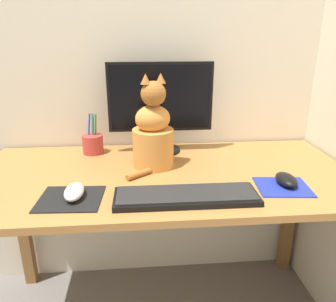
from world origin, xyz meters
TOP-DOWN VIEW (x-y plane):
  - wall_back at (0.00, 0.37)m, footprint 7.00×0.04m
  - desk at (0.00, 0.00)m, footprint 1.42×0.67m
  - monitor at (0.00, 0.24)m, footprint 0.44×0.17m
  - keyboard at (0.05, -0.21)m, footprint 0.45×0.14m
  - mousepad_left at (-0.31, -0.18)m, footprint 0.21×0.18m
  - mousepad_right at (0.39, -0.16)m, footprint 0.19×0.17m
  - computer_mouse_left at (-0.30, -0.18)m, footprint 0.06×0.11m
  - computer_mouse_right at (0.41, -0.14)m, footprint 0.06×0.11m
  - cat at (-0.04, 0.07)m, footprint 0.21×0.25m
  - pen_cup at (-0.30, 0.24)m, footprint 0.09×0.09m

SIDE VIEW (x-z plane):
  - desk at x=0.00m, z-range 0.26..0.98m
  - mousepad_left at x=-0.31m, z-range 0.71..0.72m
  - mousepad_right at x=0.39m, z-range 0.71..0.72m
  - keyboard at x=0.05m, z-range 0.71..0.74m
  - computer_mouse_right at x=0.41m, z-range 0.72..0.75m
  - computer_mouse_left at x=-0.30m, z-range 0.72..0.76m
  - pen_cup at x=-0.30m, z-range 0.67..0.84m
  - cat at x=-0.04m, z-range 0.67..1.03m
  - monitor at x=0.00m, z-range 0.73..1.12m
  - wall_back at x=0.00m, z-range 0.00..2.50m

